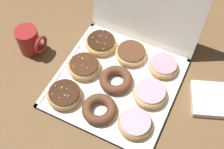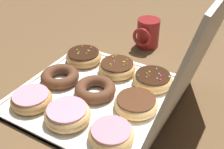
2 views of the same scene
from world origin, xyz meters
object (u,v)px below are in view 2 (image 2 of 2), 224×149
chocolate_cake_ring_donut_1 (61,76)px  pink_frosted_donut_5 (67,114)px  pink_frosted_donut_2 (31,99)px  chocolate_frosted_donut_7 (137,103)px  sprinkle_donut_6 (153,80)px  sprinkle_donut_3 (118,68)px  pink_frosted_donut_8 (111,134)px  coffee_mug (147,33)px  sprinkle_donut_0 (84,57)px  donut_box (95,95)px  chocolate_cake_ring_donut_4 (96,90)px

chocolate_cake_ring_donut_1 → pink_frosted_donut_5: 0.18m
pink_frosted_donut_2 → chocolate_frosted_donut_7: 0.28m
sprinkle_donut_6 → sprinkle_donut_3: bearing=-92.2°
pink_frosted_donut_2 → pink_frosted_donut_8: bearing=89.6°
pink_frosted_donut_5 → coffee_mug: bearing=180.0°
pink_frosted_donut_2 → pink_frosted_donut_5: pink_frosted_donut_5 is taller
pink_frosted_donut_2 → sprinkle_donut_6: bearing=135.3°
sprinkle_donut_0 → coffee_mug: 0.26m
sprinkle_donut_0 → sprinkle_donut_3: size_ratio=1.01×
chocolate_frosted_donut_7 → coffee_mug: (-0.35, -0.13, 0.03)m
sprinkle_donut_6 → chocolate_frosted_donut_7: bearing=2.7°
donut_box → chocolate_cake_ring_donut_4: 0.02m
pink_frosted_donut_2 → sprinkle_donut_6: size_ratio=0.95×
coffee_mug → chocolate_cake_ring_donut_4: bearing=1.1°
donut_box → chocolate_cake_ring_donut_1: chocolate_cake_ring_donut_1 is taller
donut_box → pink_frosted_donut_5: pink_frosted_donut_5 is taller
sprinkle_donut_6 → chocolate_frosted_donut_7: sprinkle_donut_6 is taller
donut_box → sprinkle_donut_0: (-0.13, -0.13, 0.02)m
chocolate_cake_ring_donut_1 → sprinkle_donut_6: sprinkle_donut_6 is taller
donut_box → pink_frosted_donut_8: bearing=45.0°
chocolate_frosted_donut_7 → pink_frosted_donut_8: bearing=-0.3°
chocolate_cake_ring_donut_1 → pink_frosted_donut_8: pink_frosted_donut_8 is taller
sprinkle_donut_6 → chocolate_cake_ring_donut_1: bearing=-65.0°
coffee_mug → sprinkle_donut_3: bearing=1.6°
chocolate_cake_ring_donut_4 → pink_frosted_donut_8: pink_frosted_donut_8 is taller
chocolate_frosted_donut_7 → sprinkle_donut_6: bearing=-177.3°
chocolate_cake_ring_donut_1 → chocolate_frosted_donut_7: (0.00, 0.26, 0.00)m
pink_frosted_donut_8 → coffee_mug: coffee_mug is taller
donut_box → coffee_mug: coffee_mug is taller
sprinkle_donut_0 → sprinkle_donut_3: same height
pink_frosted_donut_5 → chocolate_frosted_donut_7: size_ratio=1.01×
sprinkle_donut_3 → coffee_mug: bearing=-178.4°
coffee_mug → sprinkle_donut_6: bearing=28.4°
chocolate_cake_ring_donut_1 → coffee_mug: coffee_mug is taller
donut_box → sprinkle_donut_3: size_ratio=3.52×
donut_box → sprinkle_donut_3: (-0.13, 0.00, 0.02)m
chocolate_frosted_donut_7 → coffee_mug: bearing=-159.5°
chocolate_cake_ring_donut_1 → sprinkle_donut_6: (-0.12, 0.25, 0.00)m
donut_box → chocolate_cake_ring_donut_1: 0.13m
chocolate_cake_ring_donut_1 → donut_box: bearing=87.8°
sprinkle_donut_3 → pink_frosted_donut_5: 0.25m
donut_box → pink_frosted_donut_2: (0.13, -0.12, 0.02)m
pink_frosted_donut_8 → donut_box: bearing=-135.0°
donut_box → pink_frosted_donut_2: size_ratio=3.69×
sprinkle_donut_3 → pink_frosted_donut_5: size_ratio=0.99×
pink_frosted_donut_5 → chocolate_frosted_donut_7: bearing=134.8°
pink_frosted_donut_5 → pink_frosted_donut_8: size_ratio=1.09×
sprinkle_donut_3 → pink_frosted_donut_8: 0.28m
pink_frosted_donut_2 → sprinkle_donut_3: (-0.25, 0.13, 0.00)m
sprinkle_donut_0 → pink_frosted_donut_8: sprinkle_donut_0 is taller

